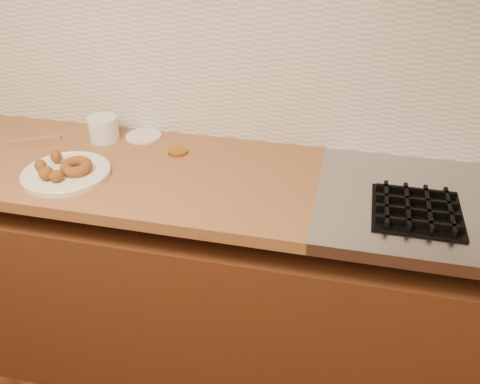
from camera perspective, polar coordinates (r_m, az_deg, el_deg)
name	(u,v)px	position (r m, az deg, el deg)	size (l,w,h in m)	color
wall_back	(192,13)	(1.86, -5.39, 19.35)	(4.00, 0.02, 2.70)	#BBAE92
base_cabinet	(180,283)	(2.04, -6.73, -10.17)	(3.60, 0.60, 0.77)	#53250F
butcher_block	(4,155)	(2.06, -24.97, 3.80)	(2.30, 0.62, 0.04)	#926136
backsplash	(193,57)	(1.89, -5.28, 14.83)	(3.60, 0.02, 0.60)	silver
donut_plate	(66,173)	(1.79, -18.92, 2.01)	(0.29, 0.29, 0.02)	silver
ring_donut	(76,166)	(1.76, -17.93, 2.74)	(0.10, 0.10, 0.04)	brown
fried_dough_chunks	(50,168)	(1.78, -20.60, 2.57)	(0.14, 0.18, 0.05)	brown
plastic_tub	(103,129)	(1.99, -15.10, 6.89)	(0.11, 0.11, 0.09)	silver
tub_lid	(144,136)	(1.99, -10.77, 6.17)	(0.14, 0.14, 0.01)	silver
brass_jar_lid	(178,151)	(1.85, -7.02, 4.55)	(0.07, 0.07, 0.01)	#A57222
wooden_utensil	(35,140)	(2.07, -22.02, 5.42)	(0.18, 0.02, 0.01)	#8F6441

